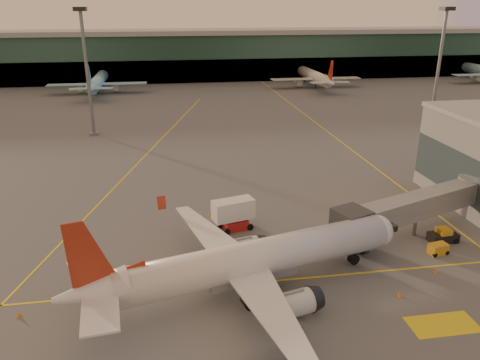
{
  "coord_description": "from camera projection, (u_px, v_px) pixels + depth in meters",
  "views": [
    {
      "loc": [
        -4.7,
        -34.26,
        25.99
      ],
      "look_at": [
        4.2,
        20.87,
        5.0
      ],
      "focal_mm": 35.0,
      "sensor_mm": 36.0,
      "label": 1
    }
  ],
  "objects": [
    {
      "name": "cone_fwd",
      "position": [
        400.0,
        294.0,
        44.31
      ],
      "size": [
        0.44,
        0.44,
        0.56
      ],
      "color": "orange",
      "rests_on": "ground"
    },
    {
      "name": "cone_nose",
      "position": [
        435.0,
        270.0,
        48.3
      ],
      "size": [
        0.38,
        0.38,
        0.49
      ],
      "color": "orange",
      "rests_on": "ground"
    },
    {
      "name": "ground",
      "position": [
        231.0,
        317.0,
        41.51
      ],
      "size": [
        600.0,
        600.0,
        0.0
      ],
      "primitive_type": "plane",
      "color": "#4C4F54",
      "rests_on": "ground"
    },
    {
      "name": "gpu_cart",
      "position": [
        438.0,
        249.0,
        51.8
      ],
      "size": [
        2.26,
        1.59,
        1.21
      ],
      "rotation": [
        0.0,
        0.0,
        0.18
      ],
      "color": "#BB8417",
      "rests_on": "ground"
    },
    {
      "name": "main_airplane",
      "position": [
        248.0,
        262.0,
        43.92
      ],
      "size": [
        33.63,
        30.64,
        10.29
      ],
      "rotation": [
        0.0,
        0.0,
        0.25
      ],
      "color": "silver",
      "rests_on": "ground"
    },
    {
      "name": "mast_east_near",
      "position": [
        440.0,
        59.0,
        101.78
      ],
      "size": [
        2.4,
        2.4,
        25.6
      ],
      "color": "slate",
      "rests_on": "ground"
    },
    {
      "name": "pushback_tug",
      "position": [
        443.0,
        236.0,
        54.45
      ],
      "size": [
        3.35,
        1.92,
        1.69
      ],
      "rotation": [
        0.0,
        0.0,
        0.05
      ],
      "color": "black",
      "rests_on": "ground"
    },
    {
      "name": "catering_truck",
      "position": [
        234.0,
        213.0,
        56.93
      ],
      "size": [
        5.4,
        3.38,
        3.89
      ],
      "rotation": [
        0.0,
        0.0,
        0.26
      ],
      "color": "#A31817",
      "rests_on": "ground"
    },
    {
      "name": "jet_bridge",
      "position": [
        424.0,
        205.0,
        55.76
      ],
      "size": [
        23.9,
        11.41,
        5.33
      ],
      "color": "slate",
      "rests_on": "ground"
    },
    {
      "name": "terminal",
      "position": [
        176.0,
        55.0,
        169.45
      ],
      "size": [
        400.0,
        20.0,
        17.6
      ],
      "color": "#19382D",
      "rests_on": "ground"
    },
    {
      "name": "cone_wing_left",
      "position": [
        210.0,
        214.0,
        61.34
      ],
      "size": [
        0.46,
        0.46,
        0.58
      ],
      "color": "orange",
      "rests_on": "ground"
    },
    {
      "name": "distant_aircraft_row",
      "position": [
        112.0,
        92.0,
        147.42
      ],
      "size": [
        290.0,
        34.0,
        13.0
      ],
      "color": "#8CD4EB",
      "rests_on": "ground"
    },
    {
      "name": "taxi_markings",
      "position": [
        153.0,
        163.0,
        81.52
      ],
      "size": [
        100.12,
        173.0,
        0.01
      ],
      "color": "yellow",
      "rests_on": "ground"
    },
    {
      "name": "cone_tail",
      "position": [
        19.0,
        315.0,
        41.41
      ],
      "size": [
        0.38,
        0.38,
        0.49
      ],
      "color": "orange",
      "rests_on": "ground"
    },
    {
      "name": "mast_west_near",
      "position": [
        86.0,
        63.0,
        94.28
      ],
      "size": [
        2.4,
        2.4,
        25.6
      ],
      "color": "slate",
      "rests_on": "ground"
    }
  ]
}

